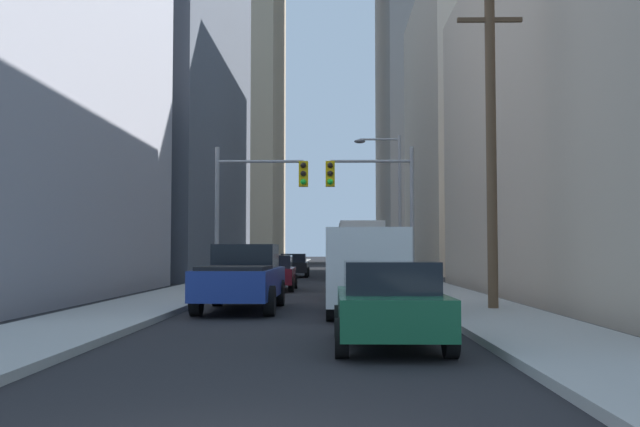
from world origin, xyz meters
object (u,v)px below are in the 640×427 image
object	(u,v)px
sedan_black	(294,265)
traffic_signal_near_left	(257,194)
pickup_truck_blue	(242,278)
sedan_maroon	(273,273)
traffic_signal_near_right	(374,194)
sedan_green	(389,304)
sedan_red	(359,277)
city_bus	(359,247)
cargo_van_white	(367,267)

from	to	relation	value
sedan_black	traffic_signal_near_left	xyz separation A→B (m)	(-0.61, -17.04, 3.27)
pickup_truck_blue	sedan_maroon	world-z (taller)	pickup_truck_blue
pickup_truck_blue	traffic_signal_near_right	world-z (taller)	traffic_signal_near_right
sedan_green	traffic_signal_near_right	bearing A→B (deg)	87.46
pickup_truck_blue	sedan_red	xyz separation A→B (m)	(3.55, 5.01, -0.16)
city_bus	sedan_red	size ratio (longest dim) A/B	2.73
sedan_black	traffic_signal_near_right	xyz separation A→B (m)	(4.25, -17.04, 3.26)
sedan_maroon	sedan_black	xyz separation A→B (m)	(0.04, 15.53, 0.00)
traffic_signal_near_left	sedan_black	bearing A→B (deg)	87.96
cargo_van_white	sedan_black	distance (m)	27.31
sedan_black	sedan_red	bearing A→B (deg)	-80.46
sedan_maroon	traffic_signal_near_right	xyz separation A→B (m)	(4.29, -1.51, 3.26)
pickup_truck_blue	sedan_black	bearing A→B (deg)	89.82
city_bus	sedan_maroon	distance (m)	15.13
sedan_maroon	city_bus	bearing A→B (deg)	73.65
city_bus	pickup_truck_blue	size ratio (longest dim) A/B	2.11
city_bus	sedan_maroon	world-z (taller)	city_bus
sedan_green	sedan_red	bearing A→B (deg)	90.23
city_bus	sedan_green	xyz separation A→B (m)	(-0.68, -32.29, -1.16)
sedan_green	city_bus	bearing A→B (deg)	88.80
sedan_maroon	traffic_signal_near_left	world-z (taller)	traffic_signal_near_left
pickup_truck_blue	traffic_signal_near_right	xyz separation A→B (m)	(4.33, 8.64, 3.10)
pickup_truck_blue	cargo_van_white	size ratio (longest dim) A/B	1.03
pickup_truck_blue	sedan_maroon	bearing A→B (deg)	89.79
sedan_green	sedan_maroon	xyz separation A→B (m)	(-3.57, 17.82, 0.00)
city_bus	sedan_maroon	size ratio (longest dim) A/B	2.72
pickup_truck_blue	sedan_green	world-z (taller)	pickup_truck_blue
city_bus	sedan_red	xyz separation A→B (m)	(-0.73, -19.61, -1.16)
traffic_signal_near_right	cargo_van_white	bearing A→B (deg)	-94.61
pickup_truck_blue	sedan_green	xyz separation A→B (m)	(3.61, -7.67, -0.16)
sedan_black	traffic_signal_near_left	world-z (taller)	traffic_signal_near_left
sedan_maroon	traffic_signal_near_right	distance (m)	5.60
sedan_maroon	sedan_red	bearing A→B (deg)	-55.61
pickup_truck_blue	traffic_signal_near_left	world-z (taller)	traffic_signal_near_left
pickup_truck_blue	traffic_signal_near_left	size ratio (longest dim) A/B	0.91
city_bus	traffic_signal_near_left	distance (m)	16.82
sedan_green	sedan_black	distance (m)	33.53
city_bus	cargo_van_white	size ratio (longest dim) A/B	2.18
cargo_van_white	sedan_maroon	size ratio (longest dim) A/B	1.25
sedan_red	sedan_maroon	xyz separation A→B (m)	(-3.52, 5.14, 0.00)
sedan_green	sedan_maroon	bearing A→B (deg)	101.33
sedan_red	pickup_truck_blue	bearing A→B (deg)	-125.38
sedan_black	traffic_signal_near_right	distance (m)	17.86
sedan_green	sedan_maroon	world-z (taller)	same
sedan_black	traffic_signal_near_right	size ratio (longest dim) A/B	0.70
city_bus	pickup_truck_blue	bearing A→B (deg)	-99.87
sedan_maroon	sedan_black	world-z (taller)	same
sedan_red	sedan_black	distance (m)	20.96
cargo_van_white	pickup_truck_blue	bearing A→B (deg)	158.09
city_bus	pickup_truck_blue	xyz separation A→B (m)	(-4.28, -24.62, -1.00)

